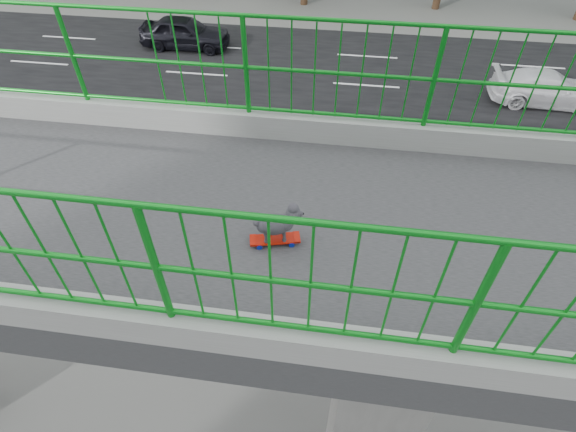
{
  "coord_description": "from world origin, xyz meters",
  "views": [
    {
      "loc": [
        3.08,
        -0.9,
        10.1
      ],
      "look_at": [
        -0.17,
        -1.36,
        6.87
      ],
      "focal_mm": 27.94,
      "sensor_mm": 36.0,
      "label": 1
    }
  ],
  "objects_px": {
    "car_5": "(342,230)",
    "poodle": "(277,223)",
    "skateboard": "(275,240)",
    "car_3": "(547,88)",
    "car_4": "(185,32)"
  },
  "relations": [
    {
      "from": "car_3",
      "to": "poodle",
      "type": "bearing_deg",
      "value": 150.72
    },
    {
      "from": "poodle",
      "to": "car_5",
      "type": "distance_m",
      "value": 9.15
    },
    {
      "from": "poodle",
      "to": "car_3",
      "type": "relative_size",
      "value": 0.1
    },
    {
      "from": "car_4",
      "to": "car_5",
      "type": "distance_m",
      "value": 15.5
    },
    {
      "from": "car_4",
      "to": "car_5",
      "type": "xyz_separation_m",
      "value": [
        12.8,
        8.73,
        -0.06
      ]
    },
    {
      "from": "skateboard",
      "to": "car_5",
      "type": "distance_m",
      "value": 9.0
    },
    {
      "from": "skateboard",
      "to": "car_4",
      "type": "bearing_deg",
      "value": -171.23
    },
    {
      "from": "skateboard",
      "to": "poodle",
      "type": "height_order",
      "value": "poodle"
    },
    {
      "from": "skateboard",
      "to": "poodle",
      "type": "bearing_deg",
      "value": 90.0
    },
    {
      "from": "car_5",
      "to": "poodle",
      "type": "bearing_deg",
      "value": -7.17
    },
    {
      "from": "poodle",
      "to": "car_3",
      "type": "height_order",
      "value": "poodle"
    },
    {
      "from": "skateboard",
      "to": "car_3",
      "type": "height_order",
      "value": "skateboard"
    },
    {
      "from": "car_3",
      "to": "car_5",
      "type": "relative_size",
      "value": 1.07
    },
    {
      "from": "skateboard",
      "to": "car_4",
      "type": "relative_size",
      "value": 0.11
    },
    {
      "from": "car_3",
      "to": "car_5",
      "type": "xyz_separation_m",
      "value": [
        9.6,
        -8.14,
        0.04
      ]
    }
  ]
}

